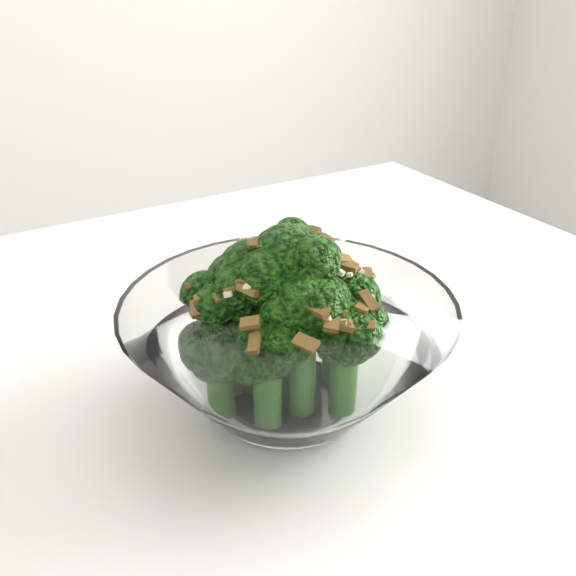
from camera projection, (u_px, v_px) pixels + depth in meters
name	position (u px, v px, depth m)	size (l,w,h in m)	color
table	(40.00, 562.00, 0.41)	(1.32, 0.99, 0.75)	white
broccoli_dish	(287.00, 340.00, 0.42)	(0.22, 0.22, 0.13)	white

